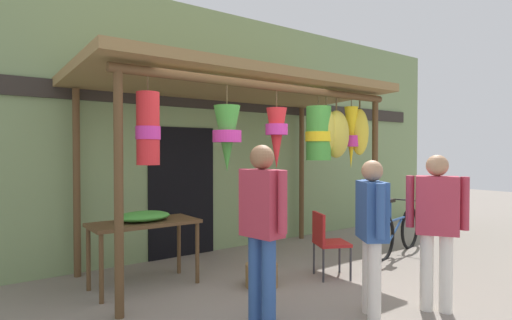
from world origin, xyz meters
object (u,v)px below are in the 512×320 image
display_table (144,229)px  vendor_in_orange (437,220)px  passerby_at_right (372,225)px  wicker_basket_by_table (262,275)px  flower_heap_on_table (145,216)px  folding_chair (326,239)px  shopper_by_bananas (262,219)px  parked_bicycle (398,232)px

display_table → vendor_in_orange: (2.09, -2.50, 0.25)m
vendor_in_orange → passerby_at_right: (-0.63, 0.31, -0.03)m
wicker_basket_by_table → display_table: bearing=143.6°
flower_heap_on_table → folding_chair: size_ratio=0.78×
flower_heap_on_table → folding_chair: bearing=-28.0°
folding_chair → shopper_by_bananas: shopper_by_bananas is taller
flower_heap_on_table → display_table: bearing=-135.0°
passerby_at_right → shopper_by_bananas: bearing=154.6°
folding_chair → vendor_in_orange: vendor_in_orange is taller
folding_chair → parked_bicycle: 1.85m
folding_chair → wicker_basket_by_table: bearing=166.1°
display_table → passerby_at_right: 2.64m
passerby_at_right → parked_bicycle: bearing=29.3°
shopper_by_bananas → folding_chair: bearing=23.1°
wicker_basket_by_table → vendor_in_orange: (0.96, -1.67, 0.80)m
wicker_basket_by_table → flower_heap_on_table: bearing=143.0°
display_table → flower_heap_on_table: 0.16m
passerby_at_right → folding_chair: bearing=64.2°
shopper_by_bananas → passerby_at_right: 1.11m
display_table → shopper_by_bananas: bearing=-74.8°
flower_heap_on_table → wicker_basket_by_table: bearing=-37.0°
folding_chair → passerby_at_right: (-0.55, -1.14, 0.40)m
folding_chair → parked_bicycle: bearing=6.2°
parked_bicycle → passerby_at_right: passerby_at_right is taller
shopper_by_bananas → wicker_basket_by_table: bearing=52.7°
display_table → flower_heap_on_table: (0.01, 0.01, 0.16)m
wicker_basket_by_table → passerby_at_right: passerby_at_right is taller
shopper_by_bananas → passerby_at_right: size_ratio=1.10×
folding_chair → passerby_at_right: size_ratio=0.54×
folding_chair → wicker_basket_by_table: (-0.88, 0.22, -0.37)m
wicker_basket_by_table → vendor_in_orange: vendor_in_orange is taller
passerby_at_right → wicker_basket_by_table: bearing=103.7°
flower_heap_on_table → vendor_in_orange: 3.27m
folding_chair → flower_heap_on_table: bearing=152.0°
flower_heap_on_table → shopper_by_bananas: shopper_by_bananas is taller
parked_bicycle → vendor_in_orange: bearing=-136.7°
parked_bicycle → passerby_at_right: size_ratio=1.11×
flower_heap_on_table → shopper_by_bananas: 1.79m
flower_heap_on_table → vendor_in_orange: (2.08, -2.51, 0.09)m
display_table → vendor_in_orange: bearing=-50.1°
shopper_by_bananas → passerby_at_right: bearing=-25.4°
display_table → passerby_at_right: passerby_at_right is taller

